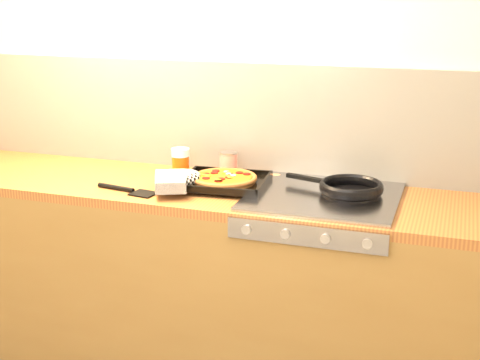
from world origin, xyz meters
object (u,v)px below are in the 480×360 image
(pizza_on_tray, at_px, (210,179))
(tomato_can, at_px, (228,165))
(frying_pan, at_px, (350,188))
(juice_glass, at_px, (181,163))

(pizza_on_tray, xyz_separation_m, tomato_can, (0.01, 0.20, 0.02))
(frying_pan, xyz_separation_m, tomato_can, (-0.57, 0.13, 0.02))
(frying_pan, height_order, juice_glass, juice_glass)
(frying_pan, distance_m, juice_glass, 0.77)
(frying_pan, distance_m, tomato_can, 0.58)
(frying_pan, bearing_deg, juice_glass, 176.34)
(tomato_can, bearing_deg, juice_glass, -157.21)
(pizza_on_tray, height_order, frying_pan, pizza_on_tray)
(frying_pan, xyz_separation_m, juice_glass, (-0.77, 0.05, 0.03))
(pizza_on_tray, relative_size, tomato_can, 4.14)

